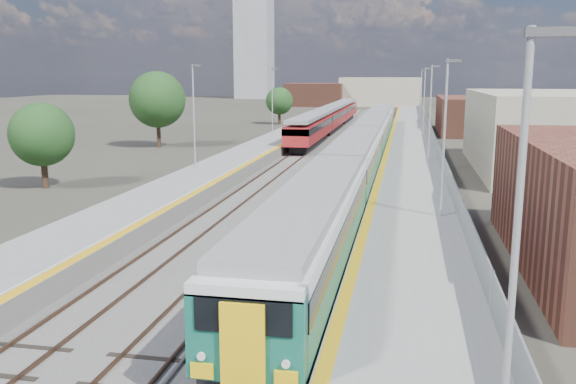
% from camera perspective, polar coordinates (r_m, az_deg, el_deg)
% --- Properties ---
extents(ground, '(320.00, 320.00, 0.00)m').
position_cam_1_polar(ground, '(58.51, 6.21, 3.22)').
color(ground, '#47443A').
rests_on(ground, ground).
extents(ballast_bed, '(10.50, 155.00, 0.06)m').
position_cam_1_polar(ballast_bed, '(61.20, 4.31, 3.63)').
color(ballast_bed, '#565451').
rests_on(ballast_bed, ground).
extents(tracks, '(8.96, 160.00, 0.17)m').
position_cam_1_polar(tracks, '(62.77, 5.04, 3.87)').
color(tracks, '#4C3323').
rests_on(tracks, ground).
extents(platform_right, '(4.70, 155.00, 8.52)m').
position_cam_1_polar(platform_right, '(60.71, 11.41, 3.86)').
color(platform_right, slate).
rests_on(platform_right, ground).
extents(platform_left, '(4.30, 155.00, 8.52)m').
position_cam_1_polar(platform_left, '(62.28, -1.92, 4.23)').
color(platform_left, slate).
rests_on(platform_left, ground).
extents(buildings, '(72.00, 185.50, 40.00)m').
position_cam_1_polar(buildings, '(148.20, 2.18, 12.07)').
color(buildings, brown).
rests_on(buildings, ground).
extents(green_train, '(2.76, 76.98, 3.04)m').
position_cam_1_polar(green_train, '(50.93, 7.24, 4.48)').
color(green_train, black).
rests_on(green_train, ground).
extents(red_train, '(2.67, 54.21, 3.37)m').
position_cam_1_polar(red_train, '(84.51, 4.02, 6.99)').
color(red_train, black).
rests_on(red_train, ground).
extents(tree_a, '(4.38, 4.38, 5.93)m').
position_cam_1_polar(tree_a, '(45.23, -22.05, 4.99)').
color(tree_a, '#382619').
rests_on(tree_a, ground).
extents(tree_b, '(6.02, 6.02, 8.16)m').
position_cam_1_polar(tree_b, '(67.45, -12.13, 8.45)').
color(tree_b, '#382619').
rests_on(tree_b, ground).
extents(tree_c, '(4.30, 4.30, 5.83)m').
position_cam_1_polar(tree_c, '(97.03, -0.81, 8.51)').
color(tree_c, '#382619').
rests_on(tree_c, ground).
extents(tree_d, '(3.90, 3.90, 5.29)m').
position_cam_1_polar(tree_d, '(74.56, 25.05, 6.49)').
color(tree_d, '#382619').
rests_on(tree_d, ground).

